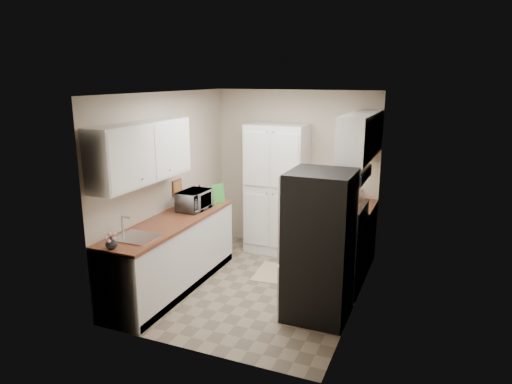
# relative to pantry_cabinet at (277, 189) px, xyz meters

# --- Properties ---
(ground) EXTENTS (3.20, 3.20, 0.00)m
(ground) POSITION_rel_pantry_cabinet_xyz_m (0.20, -1.32, -1.00)
(ground) COLOR #7A6B56
(ground) RESTS_ON ground
(room_shell) EXTENTS (2.64, 3.24, 2.52)m
(room_shell) POSITION_rel_pantry_cabinet_xyz_m (0.18, -1.32, 0.63)
(room_shell) COLOR #B6A693
(room_shell) RESTS_ON ground
(pantry_cabinet) EXTENTS (0.90, 0.55, 2.00)m
(pantry_cabinet) POSITION_rel_pantry_cabinet_xyz_m (0.00, 0.00, 0.00)
(pantry_cabinet) COLOR silver
(pantry_cabinet) RESTS_ON ground
(base_cabinet_left) EXTENTS (0.60, 2.30, 0.88)m
(base_cabinet_left) POSITION_rel_pantry_cabinet_xyz_m (-0.79, -1.75, -0.56)
(base_cabinet_left) COLOR silver
(base_cabinet_left) RESTS_ON ground
(countertop_left) EXTENTS (0.63, 2.33, 0.04)m
(countertop_left) POSITION_rel_pantry_cabinet_xyz_m (-0.79, -1.75, -0.10)
(countertop_left) COLOR brown
(countertop_left) RESTS_ON base_cabinet_left
(base_cabinet_right) EXTENTS (0.60, 0.80, 0.88)m
(base_cabinet_right) POSITION_rel_pantry_cabinet_xyz_m (1.19, -0.12, -0.56)
(base_cabinet_right) COLOR silver
(base_cabinet_right) RESTS_ON ground
(countertop_right) EXTENTS (0.63, 0.83, 0.04)m
(countertop_right) POSITION_rel_pantry_cabinet_xyz_m (1.19, -0.12, -0.10)
(countertop_right) COLOR brown
(countertop_right) RESTS_ON base_cabinet_right
(electric_range) EXTENTS (0.71, 0.78, 1.13)m
(electric_range) POSITION_rel_pantry_cabinet_xyz_m (1.17, -0.93, -0.52)
(electric_range) COLOR #B7B7BC
(electric_range) RESTS_ON ground
(refrigerator) EXTENTS (0.70, 0.72, 1.70)m
(refrigerator) POSITION_rel_pantry_cabinet_xyz_m (1.14, -1.73, -0.15)
(refrigerator) COLOR #B7B7BC
(refrigerator) RESTS_ON ground
(microwave) EXTENTS (0.35, 0.49, 0.27)m
(microwave) POSITION_rel_pantry_cabinet_xyz_m (-0.75, -1.22, 0.05)
(microwave) COLOR #B4B4B9
(microwave) RESTS_ON countertop_left
(wine_bottle) EXTENTS (0.06, 0.06, 0.26)m
(wine_bottle) POSITION_rel_pantry_cabinet_xyz_m (-0.82, -0.96, 0.05)
(wine_bottle) COLOR black
(wine_bottle) RESTS_ON countertop_left
(flower_vase) EXTENTS (0.16, 0.16, 0.13)m
(flower_vase) POSITION_rel_pantry_cabinet_xyz_m (-0.83, -2.83, -0.01)
(flower_vase) COLOR silver
(flower_vase) RESTS_ON countertop_left
(cutting_board) EXTENTS (0.11, 0.21, 0.28)m
(cutting_board) POSITION_rel_pantry_cabinet_xyz_m (-0.61, -0.79, 0.06)
(cutting_board) COLOR green
(cutting_board) RESTS_ON countertop_left
(toaster_oven) EXTENTS (0.37, 0.41, 0.20)m
(toaster_oven) POSITION_rel_pantry_cabinet_xyz_m (1.13, -0.05, 0.02)
(toaster_oven) COLOR #B4B4B8
(toaster_oven) RESTS_ON countertop_right
(fruit_basket) EXTENTS (0.40, 0.40, 0.13)m
(fruit_basket) POSITION_rel_pantry_cabinet_xyz_m (1.12, -0.06, 0.18)
(fruit_basket) COLOR #EA5800
(fruit_basket) RESTS_ON toaster_oven
(kitchen_mat) EXTENTS (0.48, 0.72, 0.01)m
(kitchen_mat) POSITION_rel_pantry_cabinet_xyz_m (0.25, -0.84, -0.99)
(kitchen_mat) COLOR tan
(kitchen_mat) RESTS_ON ground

